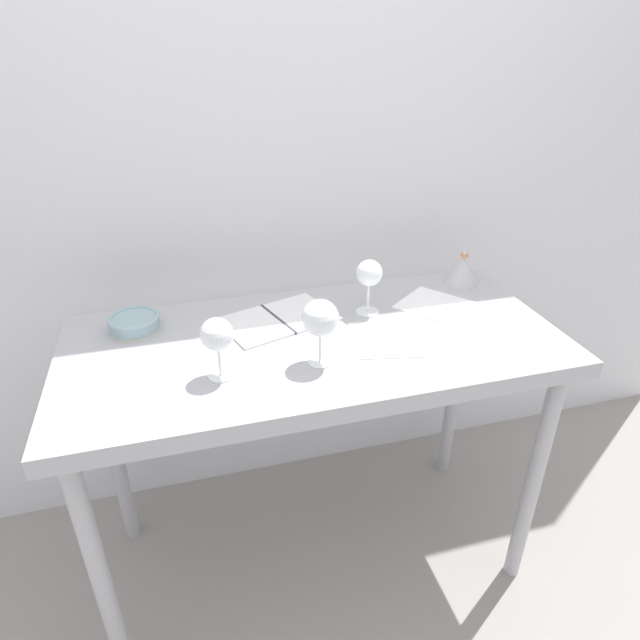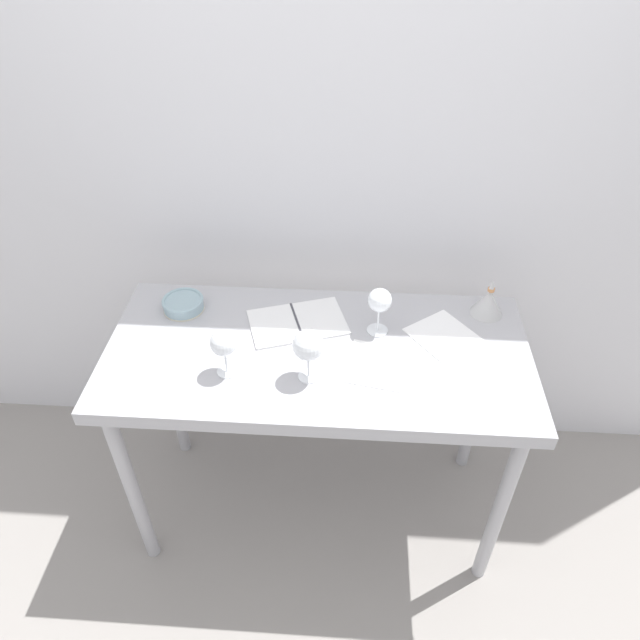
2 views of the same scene
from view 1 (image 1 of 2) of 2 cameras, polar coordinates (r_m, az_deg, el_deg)
ground_plane at (r=2.13m, az=-0.50°, el=-23.21°), size 6.00×6.00×0.00m
back_wall at (r=1.84m, az=-4.79°, el=16.70°), size 3.80×0.04×2.60m
steel_counter at (r=1.58m, az=-0.56°, el=-5.20°), size 1.40×0.65×0.90m
wine_glass_far_right at (r=1.61m, az=5.22°, el=4.75°), size 0.08×0.08×0.17m
wine_glass_near_left at (r=1.33m, az=-10.85°, el=-1.68°), size 0.08×0.08×0.16m
wine_glass_near_center at (r=1.35m, az=0.01°, el=0.06°), size 0.10×0.10×0.18m
open_notebook at (r=1.62m, az=-4.50°, el=0.08°), size 0.37×0.30×0.01m
tasting_sheet_upper at (r=1.74m, az=12.06°, el=1.56°), size 0.28×0.28×0.00m
tasting_sheet_lower at (r=1.53m, az=7.05°, el=-2.01°), size 0.23×0.23×0.00m
tasting_bowl at (r=1.64m, az=-19.04°, el=-0.26°), size 0.15×0.15×0.05m
decanter_funnel at (r=1.90m, az=14.84°, el=5.16°), size 0.11×0.11×0.14m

